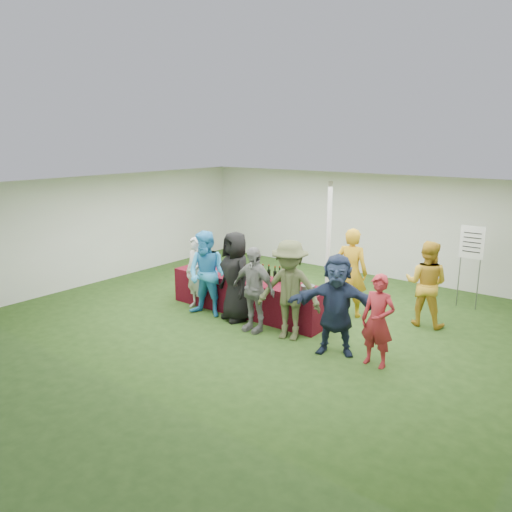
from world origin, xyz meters
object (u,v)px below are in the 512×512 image
Objects in this scene: dump_bucket at (308,290)px; customer_3 at (253,289)px; staff_pourer at (351,273)px; customer_2 at (235,276)px; staff_back at (426,284)px; customer_0 at (196,273)px; customer_6 at (378,321)px; serving_table at (248,295)px; customer_1 at (207,274)px; wine_list_sign at (472,249)px; customer_5 at (336,305)px; customer_4 at (289,290)px.

customer_3 is (-0.87, -0.53, -0.02)m from dump_bucket.
staff_pourer is 2.37m from customer_2.
customer_3 is at bearing 37.07° from staff_back.
customer_0 is 4.26m from customer_6.
serving_table is 2.18m from staff_pourer.
customer_3 is at bearing -177.65° from customer_6.
customer_1 is 0.98× the size of customer_2.
customer_2 is at bearing -134.27° from wine_list_sign.
staff_back is 2.36m from customer_5.
staff_pourer is at bearing 31.95° from serving_table.
staff_pourer reaches higher than customer_6.
dump_bucket reaches higher than serving_table.
customer_0 is 0.91× the size of customer_5.
staff_back is at bearing 37.55° from customer_4.
staff_pourer is 2.33m from customer_6.
customer_5 reaches higher than staff_back.
dump_bucket is (1.58, -0.22, 0.46)m from serving_table.
customer_4 reaches higher than customer_2.
customer_1 is at bearing 177.73° from customer_3.
serving_table is at bearing 22.80° from staff_pourer.
customer_2 reaches higher than serving_table.
customer_5 is at bearing 7.33° from customer_0.
wine_list_sign is 1.04× the size of customer_5.
staff_pourer is at bearing 10.70° from staff_back.
staff_pourer is 2.16m from customer_3.
serving_table is at bearing 119.08° from customer_2.
staff_back is 4.34m from customer_1.
dump_bucket is 0.17× the size of customer_6.
customer_3 is (-2.48, -2.28, -0.02)m from staff_back.
staff_back is (3.20, 1.52, 0.47)m from serving_table.
customer_1 is at bearing -137.57° from wine_list_sign.
customer_0 is (-4.63, -3.59, -0.53)m from wine_list_sign.
customer_2 reaches higher than customer_0.
staff_back is 0.93× the size of customer_2.
customer_6 is (0.01, -2.25, -0.08)m from staff_back.
customer_1 reaches higher than customer_5.
customer_2 is 3.15m from customer_6.
staff_back reaches higher than customer_3.
customer_1 is (-2.34, -1.79, -0.03)m from staff_pourer.
customer_0 is 1.03× the size of customer_6.
staff_back is at bearing -103.71° from wine_list_sign.
wine_list_sign is at bearing 54.68° from customer_3.
customer_6 is at bearing 118.30° from staff_pourer.
wine_list_sign reaches higher than customer_3.
customer_0 is (-4.25, -2.01, -0.06)m from staff_back.
customer_4 is (-2.11, -3.76, -0.39)m from wine_list_sign.
customer_5 is at bearing -16.16° from serving_table.
customer_2 is at bearing -169.35° from dump_bucket.
customer_4 is at bearing 179.69° from customer_6.
customer_4 is (1.40, -0.16, 0.01)m from customer_2.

